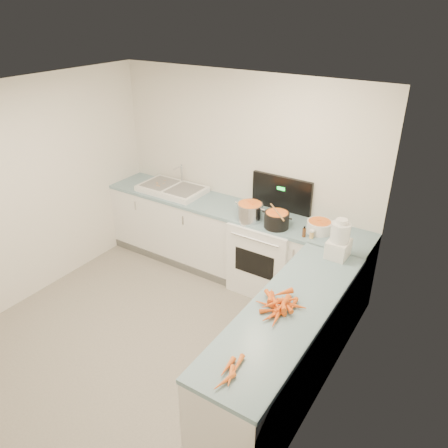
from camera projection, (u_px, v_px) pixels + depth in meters
The scene contains 19 objects.
floor at pixel (142, 349), 4.49m from camera, with size 3.50×4.00×0.00m, color gray, non-canonical shape.
ceiling at pixel (113, 102), 3.34m from camera, with size 3.50×4.00×0.00m, color silver, non-canonical shape.
wall_back at pixel (243, 176), 5.41m from camera, with size 3.50×2.50×0.00m, color silver, non-canonical shape.
wall_left at pixel (12, 200), 4.75m from camera, with size 4.00×2.50×0.00m, color silver, non-canonical shape.
wall_right at pixel (312, 310), 3.07m from camera, with size 4.00×2.50×0.00m, color silver, non-canonical shape.
counter_back at pixel (230, 240), 5.54m from camera, with size 3.50×0.62×0.94m.
counter_right at pixel (285, 351), 3.80m from camera, with size 0.62×2.20×0.94m.
stove at pixel (268, 253), 5.26m from camera, with size 0.76×0.65×1.36m.
sink at pixel (172, 189), 5.74m from camera, with size 0.86×0.52×0.31m.
steel_pot at pixel (250, 212), 4.98m from camera, with size 0.30×0.30×0.22m, color silver.
black_pot at pixel (277, 221), 4.82m from camera, with size 0.28×0.28×0.20m, color black.
wooden_spoon at pixel (277, 212), 4.77m from camera, with size 0.02×0.02×0.43m, color #AD7A47.
mixing_bowl at pixel (319, 227), 4.73m from camera, with size 0.27×0.27×0.13m, color white.
extract_bottle at pixel (304, 233), 4.64m from camera, with size 0.04×0.04×0.10m, color #593319.
spice_jar at pixel (312, 235), 4.62m from camera, with size 0.04×0.04×0.08m, color #E5B266.
food_processor at pixel (339, 241), 4.22m from camera, with size 0.20×0.24×0.41m.
carrot_pile at pixel (280, 305), 3.56m from camera, with size 0.40×0.49×0.09m.
peeled_carrots at pixel (230, 372), 2.94m from camera, with size 0.14×0.36×0.04m.
peelings at pixel (159, 184), 5.80m from camera, with size 0.15×0.23×0.01m.
Camera 1 is at (2.55, -2.40, 3.20)m, focal length 35.00 mm.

